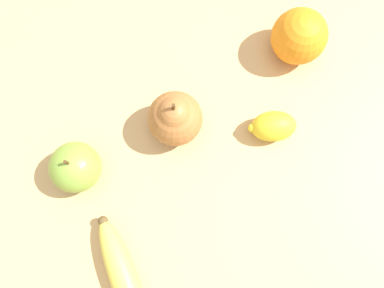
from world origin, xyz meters
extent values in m
plane|color=tan|center=(0.00, 0.00, 0.00)|extent=(3.00, 3.00, 0.00)
ellipsoid|color=#DBCC4C|center=(-0.03, 0.19, 0.02)|extent=(0.15, 0.16, 0.04)
sphere|color=brown|center=(0.02, 0.13, 0.02)|extent=(0.01, 0.01, 0.01)
sphere|color=orange|center=(-0.17, -0.23, 0.04)|extent=(0.09, 0.09, 0.09)
sphere|color=#A36633|center=(-0.03, -0.05, 0.04)|extent=(0.08, 0.08, 0.08)
sphere|color=#A36633|center=(-0.03, -0.05, 0.06)|extent=(0.05, 0.05, 0.05)
cylinder|color=#4C3319|center=(-0.03, -0.05, 0.09)|extent=(0.01, 0.01, 0.02)
ellipsoid|color=olive|center=(0.09, 0.07, 0.03)|extent=(0.08, 0.08, 0.07)
cylinder|color=#4C3319|center=(0.09, 0.07, 0.07)|extent=(0.00, 0.00, 0.01)
ellipsoid|color=yellow|center=(-0.17, -0.09, 0.02)|extent=(0.08, 0.07, 0.05)
sphere|color=yellow|center=(-0.14, -0.07, 0.02)|extent=(0.01, 0.01, 0.01)
camera|label=1|loc=(-0.10, 0.10, 0.58)|focal=35.00mm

